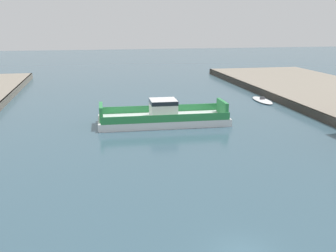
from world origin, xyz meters
TOP-DOWN VIEW (x-y plane):
  - ground_plane at (0.00, 0.00)m, footprint 400.00×400.00m
  - chain_ferry at (0.98, 34.68)m, footprint 19.83×7.38m
  - moored_boat_mid_right at (23.24, 47.97)m, footprint 2.85×7.95m

SIDE VIEW (x-z plane):
  - ground_plane at x=0.00m, z-range 0.00..0.00m
  - moored_boat_mid_right at x=23.24m, z-range -0.24..0.65m
  - chain_ferry at x=0.98m, z-range -0.76..3.04m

